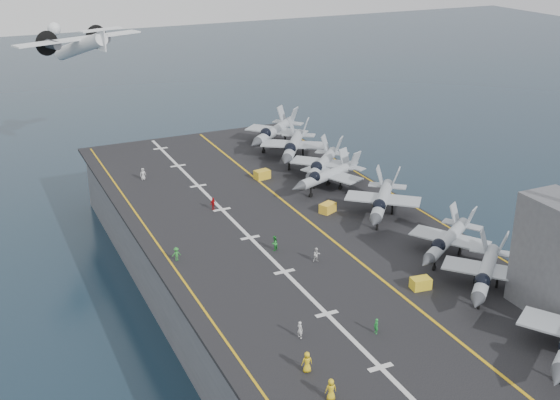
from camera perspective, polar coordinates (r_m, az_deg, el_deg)
name	(u,v)px	position (r m, az deg, el deg)	size (l,w,h in m)	color
ground	(293,300)	(94.93, 1.03, -8.12)	(500.00, 500.00, 0.00)	#142135
hull	(293,267)	(92.51, 1.05, -5.44)	(36.00, 90.00, 10.00)	#56595E
flight_deck	(293,231)	(90.23, 1.08, -2.51)	(38.00, 92.00, 0.40)	black
foul_line	(314,225)	(91.38, 2.77, -2.05)	(0.35, 90.00, 0.02)	gold
landing_centerline	(250,238)	(87.89, -2.44, -3.07)	(0.50, 90.00, 0.02)	silver
deck_edge_port	(165,254)	(84.73, -9.33, -4.38)	(0.25, 90.00, 0.02)	gold
deck_edge_stbd	(413,206)	(99.04, 10.74, -0.46)	(0.25, 90.00, 0.02)	gold
fighter_jet_1	(486,271)	(77.86, 16.41, -5.55)	(16.63, 16.30, 4.86)	#A1A9B3
fighter_jet_2	(448,239)	(84.28, 13.46, -3.08)	(16.53, 15.12, 4.78)	#99A2A9
fighter_jet_4	(382,199)	(93.67, 8.31, 0.06)	(17.26, 17.84, 5.19)	#939DA4
fighter_jet_5	(328,174)	(102.48, 3.95, 2.11)	(16.54, 14.00, 4.87)	gray
fighter_jet_6	(322,163)	(106.66, 3.47, 3.04)	(17.63, 17.76, 5.21)	#9CA2AC
fighter_jet_7	(293,144)	(114.58, 1.10, 4.54)	(18.03, 19.42, 5.61)	#9BA3AA
fighter_jet_8	(274,130)	(122.39, -0.46, 5.69)	(19.09, 18.56, 5.56)	gray
tow_cart_a	(421,283)	(77.57, 11.36, -6.66)	(2.24, 1.60, 1.26)	yellow
tow_cart_b	(328,208)	(95.19, 3.89, -0.64)	(2.57, 2.20, 1.31)	yellow
tow_cart_c	(262,175)	(107.22, -1.46, 2.08)	(2.48, 1.83, 1.36)	gold
crew_0	(331,390)	(60.26, 4.16, -15.11)	(1.32, 0.99, 2.00)	yellow
crew_1	(300,330)	(67.76, 1.63, -10.49)	(1.01, 1.24, 1.79)	silver
crew_2	(274,243)	(84.25, -0.46, -3.53)	(1.34, 1.23, 1.86)	green
crew_3	(176,254)	(82.77, -8.42, -4.36)	(1.00, 0.67, 1.66)	#29832E
crew_4	(213,204)	(96.18, -5.46, -0.30)	(1.26, 1.08, 1.77)	#B90C10
crew_5	(143,174)	(108.76, -11.08, 2.09)	(1.14, 0.79, 1.84)	silver
crew_6	(376,326)	(69.06, 7.82, -10.12)	(0.66, 0.97, 1.59)	#1F9035
crew_7	(317,255)	(81.69, 3.00, -4.47)	(1.06, 0.72, 1.76)	silver
transport_plane	(80,47)	(136.22, -15.92, 11.90)	(29.12, 24.48, 5.86)	silver
crew_8	(307,362)	(63.26, 2.21, -13.02)	(1.32, 0.99, 2.00)	yellow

